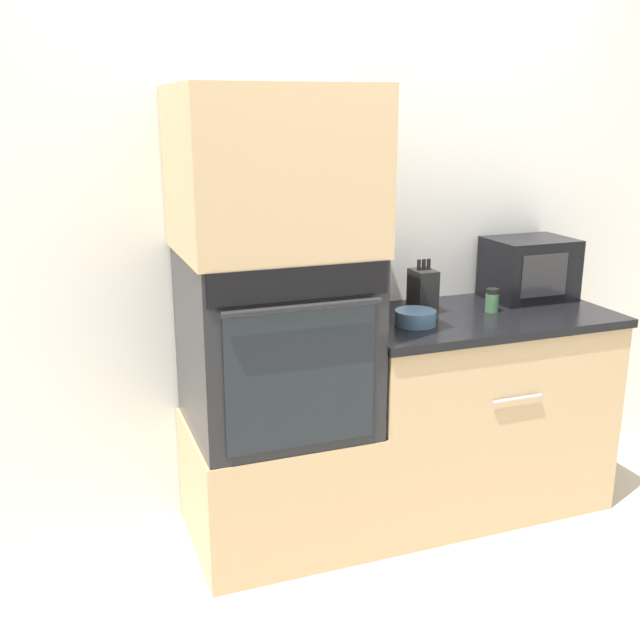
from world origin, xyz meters
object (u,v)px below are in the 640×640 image
wall_oven (276,341)px  condiment_jar_near (492,301)px  microwave (529,269)px  knife_block (423,291)px  condiment_jar_mid (369,308)px  bowl (415,318)px

wall_oven → condiment_jar_near: 0.95m
wall_oven → microwave: size_ratio=1.88×
knife_block → condiment_jar_mid: bearing=-179.7°
wall_oven → condiment_jar_mid: (0.43, 0.09, 0.06)m
bowl → condiment_jar_mid: condiment_jar_mid is taller
microwave → knife_block: 0.56m
bowl → condiment_jar_near: condiment_jar_near is taller
knife_block → condiment_jar_near: knife_block is taller
condiment_jar_near → wall_oven: bearing=-180.0°
knife_block → condiment_jar_near: bearing=-19.0°
wall_oven → condiment_jar_mid: bearing=12.4°
bowl → wall_oven: bearing=173.5°
microwave → condiment_jar_mid: microwave is taller
condiment_jar_near → condiment_jar_mid: size_ratio=1.20×
bowl → condiment_jar_near: size_ratio=1.65×
microwave → condiment_jar_mid: (-0.80, -0.05, -0.10)m
bowl → condiment_jar_mid: 0.20m
bowl → condiment_jar_mid: size_ratio=1.99×
knife_block → condiment_jar_mid: size_ratio=2.74×
wall_oven → microwave: wall_oven is taller
microwave → condiment_jar_near: microwave is taller
wall_oven → knife_block: wall_oven is taller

